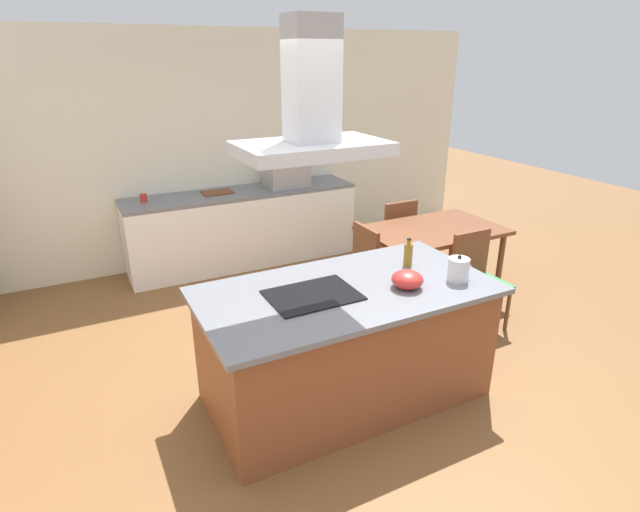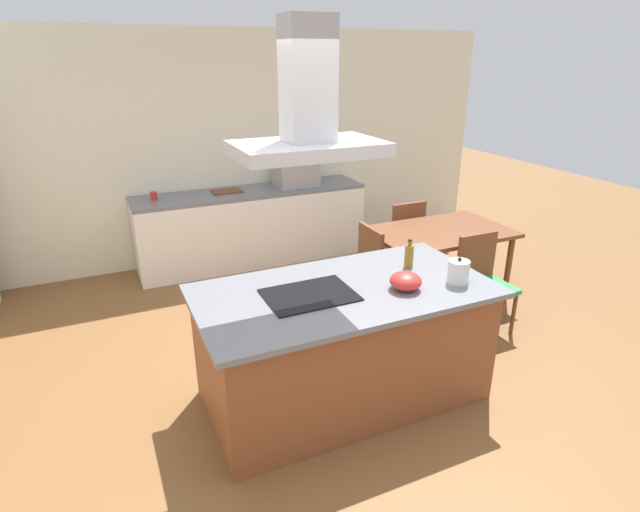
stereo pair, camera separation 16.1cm
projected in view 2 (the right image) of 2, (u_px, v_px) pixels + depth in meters
ground at (275, 311)px, 5.15m from camera, size 16.00×16.00×0.00m
wall_back at (222, 149)px, 6.13m from camera, size 7.20×0.10×2.70m
kitchen_island at (344, 344)px, 3.72m from camera, size 2.08×1.09×0.90m
cooktop at (310, 295)px, 3.44m from camera, size 0.60×0.44×0.01m
tea_kettle at (459, 272)px, 3.61m from camera, size 0.20×0.15×0.19m
olive_oil_bottle at (409, 256)px, 3.87m from camera, size 0.07×0.07×0.22m
mixing_bowl at (406, 281)px, 3.52m from camera, size 0.22×0.22×0.12m
back_counter at (253, 226)px, 6.23m from camera, size 2.75×0.62×0.90m
countertop_microwave at (296, 174)px, 6.24m from camera, size 0.50×0.38×0.28m
coffee_mug_red at (154, 196)px, 5.67m from camera, size 0.08×0.08×0.09m
cutting_board at (227, 191)px, 6.00m from camera, size 0.34×0.24×0.02m
dining_table at (439, 238)px, 5.21m from camera, size 1.40×0.90×0.75m
chair_facing_island at (482, 276)px, 4.70m from camera, size 0.42×0.42×0.89m
chair_at_left_end at (360, 267)px, 4.91m from camera, size 0.42×0.42×0.89m
chair_facing_back_wall at (403, 233)px, 5.83m from camera, size 0.42×0.42×0.89m
range_hood at (308, 112)px, 3.00m from camera, size 0.90×0.55×0.78m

